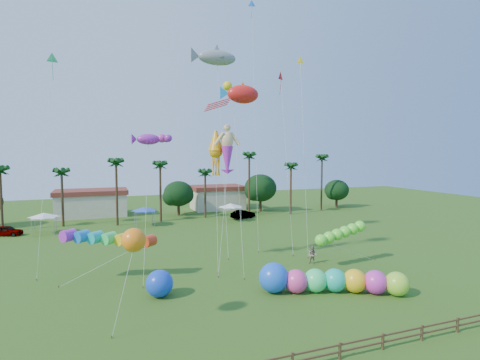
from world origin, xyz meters
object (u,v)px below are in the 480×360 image
object	(u,v)px
car_a	(7,231)
blue_ball	(159,284)
caterpillar_inflatable	(327,280)
car_b	(243,214)
spectator_b	(312,255)

from	to	relation	value
car_a	blue_ball	bearing A→B (deg)	-132.15
caterpillar_inflatable	car_a	bearing A→B (deg)	155.04
car_a	car_b	world-z (taller)	car_b
spectator_b	caterpillar_inflatable	bearing A→B (deg)	-64.12
car_b	blue_ball	xyz separation A→B (m)	(-19.13, -31.15, 0.36)
car_a	caterpillar_inflatable	distance (m)	45.04
blue_ball	car_a	bearing A→B (deg)	119.19
car_b	caterpillar_inflatable	world-z (taller)	caterpillar_inflatable
caterpillar_inflatable	blue_ball	xyz separation A→B (m)	(-13.08, 3.97, 0.05)
blue_ball	caterpillar_inflatable	bearing A→B (deg)	-16.88
spectator_b	caterpillar_inflatable	size ratio (longest dim) A/B	0.16
car_a	car_b	xyz separation A→B (m)	(35.80, 1.30, 0.04)
spectator_b	blue_ball	bearing A→B (deg)	-118.95
spectator_b	car_b	bearing A→B (deg)	133.19
spectator_b	caterpillar_inflatable	world-z (taller)	caterpillar_inflatable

